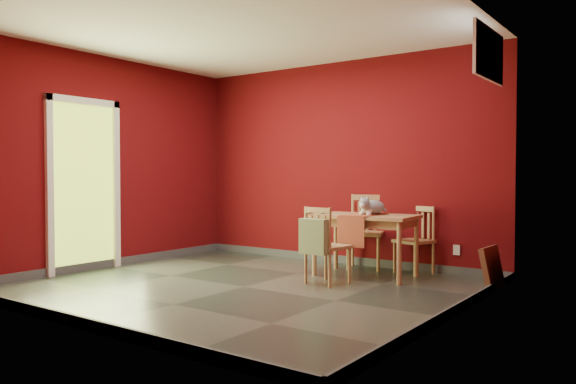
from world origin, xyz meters
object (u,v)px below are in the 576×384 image
Objects in this scene: chair_far_right at (416,239)px; tote_bag at (314,236)px; dining_table at (365,222)px; cat at (373,204)px; chair_near at (325,245)px; picture_frame at (492,269)px; chair_far_left at (366,231)px.

chair_far_right reaches higher than tote_bag.
dining_table is 1.49× the size of chair_far_right.
cat is (0.08, 0.03, 0.21)m from dining_table.
chair_near is (-0.13, -0.67, -0.20)m from dining_table.
chair_near is at bearing -101.21° from dining_table.
picture_frame is (1.35, 0.02, -0.62)m from cat.
picture_frame is at bearing -15.70° from chair_far_left.
tote_bag reaches higher than dining_table.
chair_far_left reaches higher than tote_bag.
chair_near is 0.23m from tote_bag.
tote_bag is 0.93× the size of cat.
chair_near is 1.74m from picture_frame.
cat is at bearing 75.61° from tote_bag.
chair_near reaches higher than chair_far_right.
cat is at bearing -54.60° from chair_far_left.
dining_table is 0.73m from chair_far_right.
chair_far_left is 1.97× the size of cat.
tote_bag is at bearing -110.35° from chair_far_right.
chair_far_right is 1.70× the size of cat.
cat is 1.49m from picture_frame.
picture_frame is (1.43, 0.06, -0.41)m from dining_table.
chair_far_left is (-0.28, 0.54, -0.16)m from dining_table.
chair_far_left is 0.67m from chair_far_right.
dining_table is at bearing -177.73° from picture_frame.
cat reaches higher than tote_bag.
chair_far_left is 1.42m from tote_bag.
cat is at bearing -119.33° from chair_far_right.
chair_far_left is 0.72m from cat.
tote_bag is (0.13, -1.41, 0.06)m from chair_far_left.
chair_far_right is at bearing 153.63° from picture_frame.
chair_far_right is at bearing 56.37° from cat.
picture_frame is at bearing 24.79° from chair_near.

